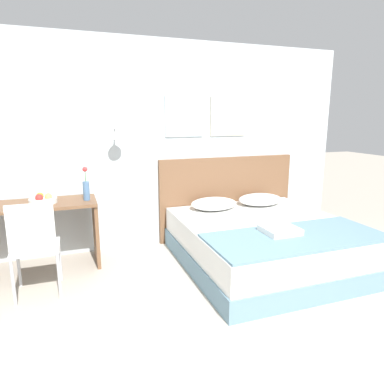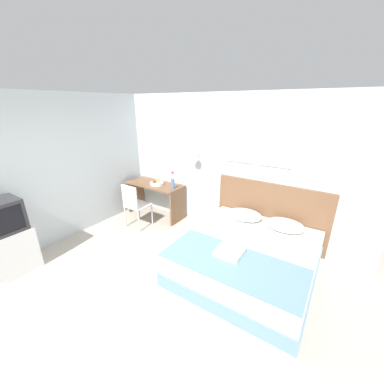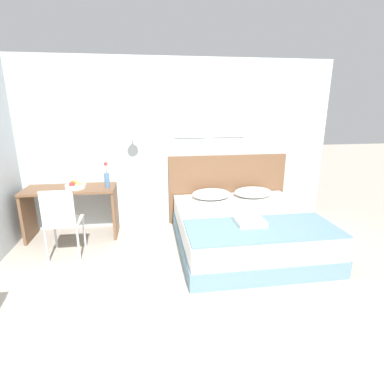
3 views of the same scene
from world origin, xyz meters
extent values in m
cube|color=silver|center=(0.00, 2.86, 1.32)|extent=(5.36, 0.06, 2.65)
cube|color=#A8B7BC|center=(0.35, 2.82, 1.70)|extent=(0.52, 0.02, 0.52)
cube|color=#B7B29E|center=(0.98, 2.82, 1.70)|extent=(0.52, 0.02, 0.52)
cylinder|color=#B2B2B7|center=(-0.55, 2.75, 1.55)|extent=(0.02, 0.16, 0.02)
cone|color=white|center=(-0.55, 2.66, 1.50)|extent=(0.17, 0.17, 0.12)
cube|color=#66899E|center=(0.99, 1.76, 0.11)|extent=(1.88, 2.01, 0.22)
cube|color=white|center=(0.99, 1.76, 0.36)|extent=(1.85, 1.97, 0.29)
cube|color=brown|center=(0.99, 2.80, 0.57)|extent=(2.00, 0.06, 1.15)
ellipsoid|color=white|center=(0.64, 2.48, 0.58)|extent=(0.61, 0.47, 0.15)
ellipsoid|color=white|center=(1.33, 2.48, 0.58)|extent=(0.61, 0.47, 0.15)
cube|color=#66899E|center=(0.99, 1.18, 0.52)|extent=(1.83, 0.80, 0.02)
cube|color=white|center=(0.88, 1.32, 0.56)|extent=(0.35, 0.33, 0.06)
cube|color=brown|center=(-1.50, 2.49, 0.75)|extent=(1.30, 0.56, 0.03)
cube|color=brown|center=(-0.87, 2.49, 0.37)|extent=(0.04, 0.52, 0.74)
cube|color=white|center=(-1.47, 1.91, 0.47)|extent=(0.43, 0.43, 0.02)
cube|color=white|center=(-1.47, 1.71, 0.71)|extent=(0.40, 0.03, 0.47)
cylinder|color=#B7B7BC|center=(-1.66, 2.10, 0.23)|extent=(0.03, 0.03, 0.46)
cylinder|color=#B7B7BC|center=(-1.27, 2.10, 0.23)|extent=(0.03, 0.03, 0.46)
cylinder|color=#B7B7BC|center=(-1.66, 1.71, 0.23)|extent=(0.03, 0.03, 0.46)
cylinder|color=#B7B7BC|center=(-1.27, 1.71, 0.23)|extent=(0.03, 0.03, 0.46)
cylinder|color=silver|center=(-1.41, 2.46, 0.80)|extent=(0.29, 0.29, 0.05)
sphere|color=#B2C156|center=(-1.35, 2.45, 0.84)|extent=(0.08, 0.08, 0.08)
sphere|color=orange|center=(-1.44, 2.50, 0.84)|extent=(0.08, 0.08, 0.08)
sphere|color=red|center=(-1.44, 2.41, 0.84)|extent=(0.08, 0.08, 0.08)
cylinder|color=#4C7099|center=(-0.95, 2.44, 0.88)|extent=(0.07, 0.07, 0.22)
cylinder|color=#3D7538|center=(-0.95, 2.44, 1.06)|extent=(0.01, 0.01, 0.14)
sphere|color=#DB3838|center=(-0.95, 2.44, 1.13)|extent=(0.06, 0.06, 0.06)
camera|label=1|loc=(-1.09, -1.51, 1.70)|focal=32.00mm
camera|label=2|loc=(1.94, -1.21, 2.45)|focal=22.00mm
camera|label=3|loc=(-0.34, -1.98, 1.96)|focal=28.00mm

